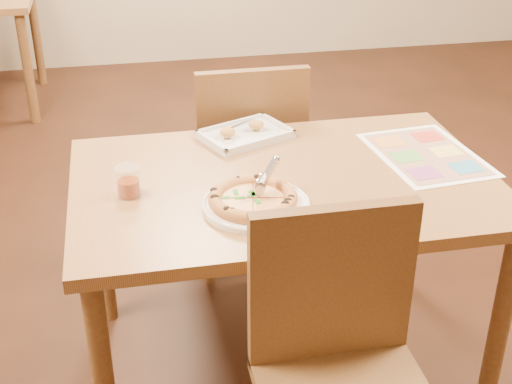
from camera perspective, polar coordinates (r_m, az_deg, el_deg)
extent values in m
plane|color=black|center=(2.60, 2.00, -13.17)|extent=(7.00, 7.00, 0.00)
cube|color=#935F3B|center=(2.20, 2.30, 0.64)|extent=(1.30, 0.85, 0.04)
cylinder|color=brown|center=(2.06, -12.11, -14.51)|extent=(0.06, 0.06, 0.68)
cylinder|color=brown|center=(2.65, -12.28, -3.86)|extent=(0.06, 0.06, 0.68)
cylinder|color=brown|center=(2.31, 18.91, -10.13)|extent=(0.06, 0.06, 0.68)
cylinder|color=brown|center=(2.85, 12.06, -1.39)|extent=(0.06, 0.06, 0.68)
cube|color=brown|center=(1.80, 6.07, -7.49)|extent=(0.42, 0.04, 0.45)
cube|color=brown|center=(2.93, -0.96, 2.52)|extent=(0.42, 0.42, 0.04)
cube|color=brown|center=(2.66, -0.26, 5.15)|extent=(0.42, 0.04, 0.45)
cylinder|color=brown|center=(4.58, -17.79, 9.34)|extent=(0.06, 0.06, 0.68)
cylinder|color=brown|center=(5.27, -17.17, 11.83)|extent=(0.06, 0.06, 0.68)
cylinder|color=white|center=(2.03, 0.00, -1.04)|extent=(0.33, 0.33, 0.02)
cylinder|color=#C67C43|center=(2.02, -0.24, -0.76)|extent=(0.24, 0.24, 0.01)
cylinder|color=#ECDA80|center=(2.01, -0.24, -0.55)|extent=(0.21, 0.21, 0.01)
torus|color=#C67C43|center=(2.01, -0.24, -0.52)|extent=(0.25, 0.25, 0.04)
cylinder|color=silver|center=(2.00, 0.41, 0.58)|extent=(0.05, 0.06, 0.07)
cube|color=silver|center=(2.03, 1.04, 1.64)|extent=(0.08, 0.10, 0.06)
cube|color=silver|center=(2.46, -0.85, 4.53)|extent=(0.34, 0.30, 0.02)
cube|color=silver|center=(2.46, -0.85, 4.77)|extent=(0.12, 0.09, 0.00)
ellipsoid|color=gold|center=(2.42, -2.28, 4.79)|extent=(0.05, 0.04, 0.03)
ellipsoid|color=gold|center=(2.48, 0.02, 5.40)|extent=(0.05, 0.04, 0.03)
cylinder|color=maroon|center=(2.11, -10.15, 0.35)|extent=(0.06, 0.06, 0.05)
cylinder|color=white|center=(2.10, -10.19, 0.83)|extent=(0.07, 0.07, 0.09)
cube|color=white|center=(2.40, 13.46, 2.94)|extent=(0.35, 0.46, 0.00)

